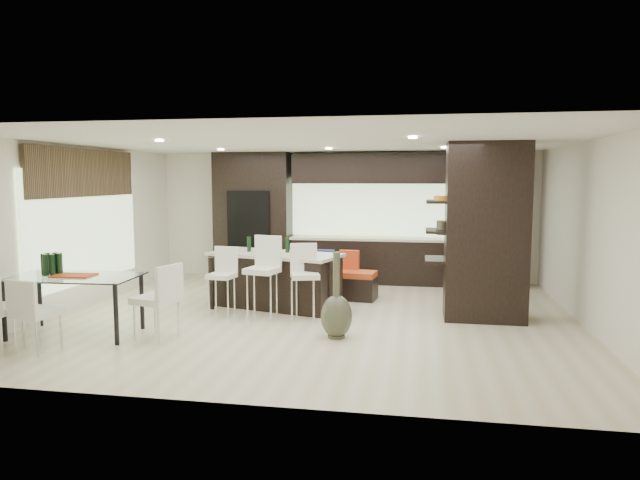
% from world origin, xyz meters
% --- Properties ---
extents(ground, '(8.00, 8.00, 0.00)m').
position_xyz_m(ground, '(0.00, 0.00, 0.00)').
color(ground, beige).
rests_on(ground, ground).
extents(back_wall, '(8.00, 0.02, 2.70)m').
position_xyz_m(back_wall, '(0.00, 3.50, 1.35)').
color(back_wall, white).
rests_on(back_wall, ground).
extents(left_wall, '(0.02, 7.00, 2.70)m').
position_xyz_m(left_wall, '(-4.00, 0.00, 1.35)').
color(left_wall, white).
rests_on(left_wall, ground).
extents(right_wall, '(0.02, 7.00, 2.70)m').
position_xyz_m(right_wall, '(4.00, 0.00, 1.35)').
color(right_wall, white).
rests_on(right_wall, ground).
extents(ceiling, '(8.00, 7.00, 0.02)m').
position_xyz_m(ceiling, '(0.00, 0.00, 2.70)').
color(ceiling, white).
rests_on(ceiling, ground).
extents(window_left, '(0.04, 3.20, 1.90)m').
position_xyz_m(window_left, '(-3.96, 0.20, 1.35)').
color(window_left, '#B2D199').
rests_on(window_left, left_wall).
extents(window_back, '(3.40, 0.04, 1.20)m').
position_xyz_m(window_back, '(0.60, 3.46, 1.55)').
color(window_back, '#B2D199').
rests_on(window_back, back_wall).
extents(stone_accent, '(0.08, 3.00, 0.80)m').
position_xyz_m(stone_accent, '(-3.93, 0.20, 2.25)').
color(stone_accent, brown).
rests_on(stone_accent, left_wall).
extents(ceiling_spots, '(4.00, 3.00, 0.02)m').
position_xyz_m(ceiling_spots, '(0.00, 0.25, 2.68)').
color(ceiling_spots, white).
rests_on(ceiling_spots, ceiling).
extents(back_cabinetry, '(6.80, 0.68, 2.70)m').
position_xyz_m(back_cabinetry, '(0.50, 3.17, 1.35)').
color(back_cabinetry, black).
rests_on(back_cabinetry, ground).
extents(refrigerator, '(0.90, 0.68, 1.90)m').
position_xyz_m(refrigerator, '(-1.90, 3.12, 0.95)').
color(refrigerator, black).
rests_on(refrigerator, ground).
extents(partition_column, '(1.20, 0.80, 2.70)m').
position_xyz_m(partition_column, '(2.60, 0.40, 1.35)').
color(partition_column, black).
rests_on(partition_column, ground).
extents(kitchen_island, '(2.35, 1.49, 0.91)m').
position_xyz_m(kitchen_island, '(-0.77, 0.64, 0.45)').
color(kitchen_island, black).
rests_on(kitchen_island, ground).
extents(stool_left, '(0.43, 0.43, 0.87)m').
position_xyz_m(stool_left, '(-1.44, -0.12, 0.44)').
color(stool_left, white).
rests_on(stool_left, ground).
extents(stool_mid, '(0.54, 0.54, 1.02)m').
position_xyz_m(stool_mid, '(-0.77, -0.15, 0.51)').
color(stool_mid, white).
rests_on(stool_mid, ground).
extents(stool_right, '(0.52, 0.52, 0.94)m').
position_xyz_m(stool_right, '(-0.10, -0.13, 0.47)').
color(stool_right, white).
rests_on(stool_right, ground).
extents(bench, '(1.37, 0.67, 0.51)m').
position_xyz_m(bench, '(0.20, 1.49, 0.25)').
color(bench, black).
rests_on(bench, ground).
extents(floor_vase, '(0.50, 0.50, 1.17)m').
position_xyz_m(floor_vase, '(0.52, -1.05, 0.59)').
color(floor_vase, '#424632').
rests_on(floor_vase, ground).
extents(dining_table, '(1.78, 1.08, 0.82)m').
position_xyz_m(dining_table, '(-3.04, -1.55, 0.41)').
color(dining_table, white).
rests_on(dining_table, ground).
extents(chair_near, '(0.55, 0.55, 0.87)m').
position_xyz_m(chair_near, '(-3.04, -2.34, 0.43)').
color(chair_near, white).
rests_on(chair_near, ground).
extents(chair_end, '(0.62, 0.62, 0.94)m').
position_xyz_m(chair_end, '(-1.85, -1.55, 0.47)').
color(chair_end, white).
rests_on(chair_end, ground).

